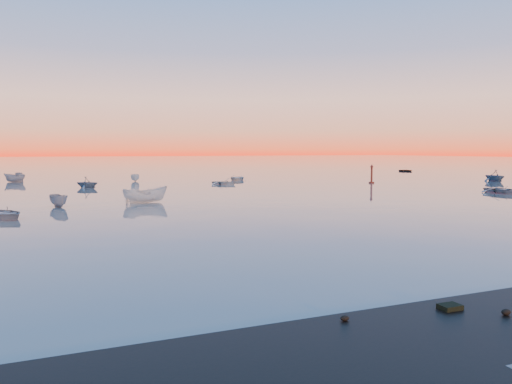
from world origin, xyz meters
TOP-DOWN VIEW (x-y plane):
  - ground at (0.00, 100.00)m, footprint 600.00×600.00m
  - moored_fleet at (0.00, 53.00)m, footprint 124.00×58.00m
  - boat_near_center at (-10.18, 31.42)m, footprint 1.98×4.30m
  - boat_near_right at (46.96, 42.30)m, footprint 4.02×1.93m
  - channel_marker at (26.08, 46.01)m, footprint 0.82×0.82m

SIDE VIEW (x-z plane):
  - ground at x=0.00m, z-range 0.00..0.00m
  - moored_fleet at x=0.00m, z-range -0.60..0.60m
  - boat_near_center at x=-10.18m, z-range -0.73..0.73m
  - boat_near_right at x=46.96m, z-range -0.69..0.69m
  - channel_marker at x=26.08m, z-range -0.31..2.62m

